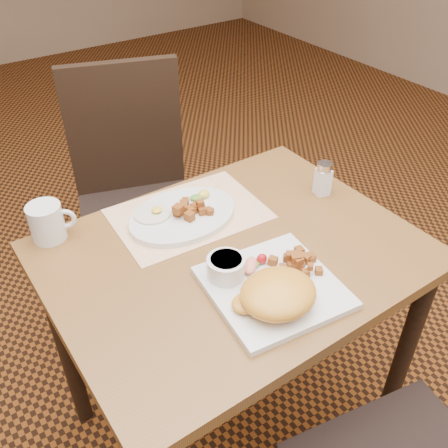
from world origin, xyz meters
TOP-DOWN VIEW (x-y plane):
  - ground at (0.00, 0.00)m, footprint 8.00×8.00m
  - table at (0.00, 0.00)m, footprint 0.90×0.70m
  - chair_far at (0.06, 0.72)m, footprint 0.53×0.54m
  - placemat at (-0.01, 0.20)m, footprint 0.42×0.31m
  - plate_square at (-0.01, -0.16)m, footprint 0.31×0.31m
  - plate_oval at (-0.04, 0.19)m, footprint 0.32×0.25m
  - hollandaise_mound at (-0.04, -0.21)m, footprint 0.18×0.15m
  - ramekin at (-0.08, -0.08)m, footprint 0.09×0.09m
  - garnish_sq at (-0.01, -0.09)m, footprint 0.08×0.06m
  - fried_egg at (-0.10, 0.23)m, footprint 0.10×0.10m
  - garnish_ov at (0.04, 0.22)m, footprint 0.07×0.04m
  - salt_shaker at (0.36, 0.06)m, footprint 0.05×0.05m
  - coffee_mug at (-0.36, 0.31)m, footprint 0.11×0.09m
  - home_fries_sq at (0.08, -0.14)m, footprint 0.11×0.11m
  - home_fries_ov at (-0.02, 0.18)m, footprint 0.11×0.10m

SIDE VIEW (x-z plane):
  - ground at x=0.00m, z-range 0.00..0.00m
  - chair_far at x=0.06m, z-range 0.05..1.02m
  - table at x=0.00m, z-range 0.27..1.02m
  - placemat at x=-0.01m, z-range 0.75..0.75m
  - plate_square at x=-0.01m, z-range 0.75..0.77m
  - plate_oval at x=-0.04m, z-range 0.75..0.77m
  - fried_egg at x=-0.10m, z-range 0.76..0.78m
  - garnish_sq at x=-0.01m, z-range 0.76..0.79m
  - garnish_ov at x=0.04m, z-range 0.77..0.79m
  - home_fries_sq at x=0.08m, z-range 0.76..0.80m
  - home_fries_ov at x=-0.02m, z-range 0.76..0.80m
  - ramekin at x=-0.08m, z-range 0.77..0.82m
  - hollandaise_mound at x=-0.04m, z-range 0.76..0.83m
  - coffee_mug at x=-0.36m, z-range 0.75..0.85m
  - salt_shaker at x=0.36m, z-range 0.75..0.85m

